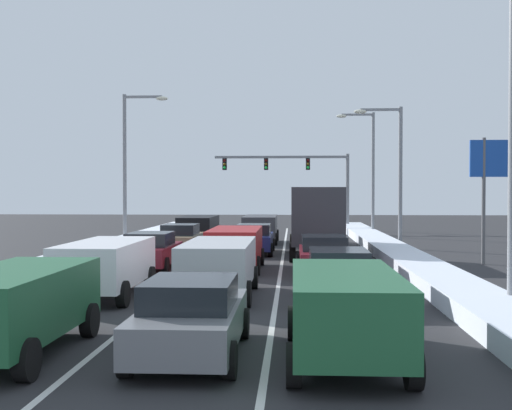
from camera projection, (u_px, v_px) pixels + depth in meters
name	position (u px, v px, depth m)	size (l,w,h in m)	color
ground_plane	(234.00, 276.00, 24.60)	(126.83, 126.83, 0.00)	#28282B
lane_stripe_between_right_lane_and_center_lane	(282.00, 262.00, 29.38)	(0.14, 53.66, 0.01)	silver
lane_stripe_between_center_lane_and_left_lane	(206.00, 262.00, 29.57)	(0.14, 53.66, 0.01)	silver
snow_bank_right_shoulder	(402.00, 257.00, 29.08)	(1.81, 53.66, 0.53)	silver
snow_bank_left_shoulder	(90.00, 255.00, 29.86)	(2.19, 53.66, 0.55)	silver
suv_green_right_lane_nearest	(345.00, 308.00, 12.27)	(2.16, 4.90, 1.67)	#1E5633
sedan_white_right_lane_second	(338.00, 275.00, 19.02)	(2.00, 4.50, 1.51)	silver
sedan_maroon_right_lane_third	(324.00, 255.00, 24.89)	(2.00, 4.50, 1.51)	maroon
box_truck_right_lane_fourth	(316.00, 218.00, 31.73)	(2.53, 7.20, 3.36)	#937F60
sedan_black_right_lane_fifth	(316.00, 231.00, 39.56)	(2.00, 4.50, 1.51)	black
sedan_gray_center_lane_nearest	(191.00, 317.00, 12.67)	(2.00, 4.50, 1.51)	slate
suv_silver_center_lane_second	(219.00, 263.00, 19.76)	(2.16, 4.90, 1.67)	#B7BABF
suv_red_center_lane_third	(235.00, 245.00, 26.58)	(2.16, 4.90, 1.67)	maroon
sedan_navy_center_lane_fourth	(254.00, 239.00, 33.50)	(2.00, 4.50, 1.51)	navy
suv_charcoal_center_lane_fifth	(260.00, 227.00, 40.20)	(2.16, 4.90, 1.67)	#38383D
suv_green_left_lane_nearest	(13.00, 304.00, 12.72)	(2.16, 4.90, 1.67)	#1E5633
suv_white_left_lane_second	(106.00, 264.00, 19.73)	(2.16, 4.90, 1.67)	silver
sedan_maroon_left_lane_third	(151.00, 251.00, 26.77)	(2.00, 4.50, 1.51)	maroon
sedan_tan_left_lane_fourth	(181.00, 239.00, 33.42)	(2.00, 4.50, 1.51)	#937F60
suv_black_left_lane_fifth	(199.00, 227.00, 39.47)	(2.16, 4.90, 1.67)	black
traffic_light_gantry	(300.00, 172.00, 53.55)	(10.94, 0.47, 6.20)	slate
street_lamp_right_near	(500.00, 102.00, 16.77)	(2.66, 0.36, 9.23)	gray
street_lamp_right_mid	(394.00, 163.00, 36.25)	(2.66, 0.36, 7.81)	gray
street_lamp_right_far	(368.00, 163.00, 45.99)	(2.66, 0.36, 8.67)	gray
street_lamp_left_mid	(130.00, 156.00, 38.18)	(2.66, 0.36, 8.78)	gray
roadside_sign_right	(507.00, 172.00, 28.52)	(3.20, 0.16, 5.50)	#59595B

